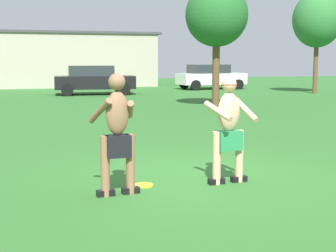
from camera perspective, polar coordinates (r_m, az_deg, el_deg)
ground_plane at (r=8.30m, az=3.81°, el=-5.85°), size 80.00×80.00×0.00m
player_with_cap at (r=7.75m, az=7.04°, el=0.09°), size 0.73×0.60×1.68m
player_in_black at (r=7.06m, az=-5.88°, el=-0.60°), size 0.69×0.61×1.75m
frisbee at (r=7.69m, az=-2.83°, el=-6.84°), size 0.29×0.29×0.03m
car_black_near_post at (r=27.35m, az=-8.59°, el=5.33°), size 4.44×2.34×1.58m
car_white_mid_lot at (r=32.08m, az=4.93°, el=5.74°), size 4.38×2.19×1.58m
outbuilding_behind_lot at (r=36.28m, az=-13.22°, el=7.50°), size 14.55×5.80×3.78m
tree_left_field at (r=19.83m, az=5.63°, el=12.55°), size 2.45×2.45×4.89m
tree_right_field at (r=29.27m, az=16.87°, el=11.65°), size 2.75×2.75×5.66m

